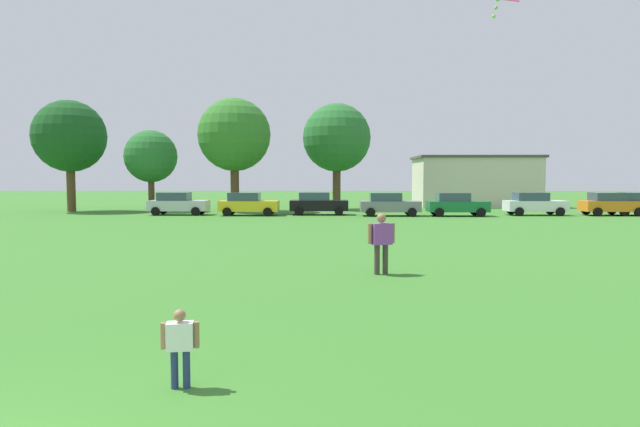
% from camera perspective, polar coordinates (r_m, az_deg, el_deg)
% --- Properties ---
extents(ground_plane, '(160.00, 160.00, 0.00)m').
position_cam_1_polar(ground_plane, '(34.77, -5.08, -0.83)').
color(ground_plane, '#387528').
extents(child_kite_flyer, '(0.50, 0.24, 1.06)m').
position_cam_1_polar(child_kite_flyer, '(7.59, -14.39, -12.80)').
color(child_kite_flyer, navy).
rests_on(child_kite_flyer, ground).
extents(adult_bystander, '(0.80, 0.49, 1.76)m').
position_cam_1_polar(adult_bystander, '(15.75, 6.41, -2.57)').
color(adult_bystander, '#3F3833').
rests_on(adult_bystander, ground).
extents(parked_car_silver_0, '(4.30, 2.02, 1.68)m').
position_cam_1_polar(parked_car_silver_0, '(41.94, -14.61, 1.02)').
color(parked_car_silver_0, silver).
rests_on(parked_car_silver_0, ground).
extents(parked_car_yellow_1, '(4.30, 2.02, 1.68)m').
position_cam_1_polar(parked_car_yellow_1, '(40.37, -7.53, 1.01)').
color(parked_car_yellow_1, yellow).
rests_on(parked_car_yellow_1, ground).
extents(parked_car_black_2, '(4.30, 2.02, 1.68)m').
position_cam_1_polar(parked_car_black_2, '(40.73, -0.22, 1.07)').
color(parked_car_black_2, black).
rests_on(parked_car_black_2, ground).
extents(parked_car_gray_3, '(4.30, 2.02, 1.68)m').
position_cam_1_polar(parked_car_gray_3, '(39.85, 7.20, 0.98)').
color(parked_car_gray_3, slate).
rests_on(parked_car_gray_3, ground).
extents(parked_car_green_4, '(4.30, 2.02, 1.68)m').
position_cam_1_polar(parked_car_green_4, '(40.57, 14.02, 0.94)').
color(parked_car_green_4, '#196B38').
rests_on(parked_car_green_4, ground).
extents(parked_car_white_5, '(4.30, 2.02, 1.68)m').
position_cam_1_polar(parked_car_white_5, '(43.19, 21.42, 0.96)').
color(parked_car_white_5, white).
rests_on(parked_car_white_5, ground).
extents(parked_car_orange_6, '(4.30, 2.02, 1.68)m').
position_cam_1_polar(parked_car_orange_6, '(45.32, 28.06, 0.90)').
color(parked_car_orange_6, orange).
rests_on(parked_car_orange_6, ground).
extents(parked_car_red_7, '(4.30, 2.02, 1.68)m').
position_cam_1_polar(parked_car_red_7, '(46.37, 30.17, 0.89)').
color(parked_car_red_7, red).
rests_on(parked_car_red_7, ground).
extents(tree_far_left, '(5.79, 5.79, 9.03)m').
position_cam_1_polar(tree_far_left, '(49.07, -24.65, 7.30)').
color(tree_far_left, brown).
rests_on(tree_far_left, ground).
extents(tree_left, '(4.27, 4.27, 6.66)m').
position_cam_1_polar(tree_left, '(47.04, -17.24, 5.69)').
color(tree_left, brown).
rests_on(tree_left, ground).
extents(tree_right, '(5.89, 5.89, 9.18)m').
position_cam_1_polar(tree_right, '(45.21, -8.92, 8.07)').
color(tree_right, brown).
rests_on(tree_right, ground).
extents(tree_far_right, '(5.89, 5.89, 9.18)m').
position_cam_1_polar(tree_far_right, '(47.74, 1.75, 7.87)').
color(tree_far_right, brown).
rests_on(tree_far_right, ground).
extents(house_left, '(11.46, 7.25, 4.83)m').
position_cam_1_polar(house_left, '(55.17, 15.79, 3.26)').
color(house_left, beige).
rests_on(house_left, ground).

